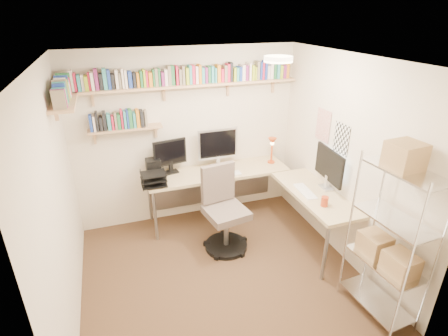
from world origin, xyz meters
The scene contains 6 objects.
ground centered at (0.00, 0.00, 0.00)m, with size 3.20×3.20×0.00m, color #452A1D.
room_shell centered at (0.00, 0.00, 1.55)m, with size 3.24×3.04×2.52m.
wall_shelves centered at (-0.40, 1.30, 2.03)m, with size 3.12×1.09×0.80m.
corner_desk centered at (0.50, 0.95, 0.79)m, with size 2.45×2.07×1.38m.
office_chair centered at (0.22, 0.53, 0.48)m, with size 0.60×0.60×1.13m.
wire_rack centered at (1.36, -1.05, 1.06)m, with size 0.42×0.77×1.89m.
Camera 1 is at (-1.04, -3.16, 2.93)m, focal length 28.00 mm.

